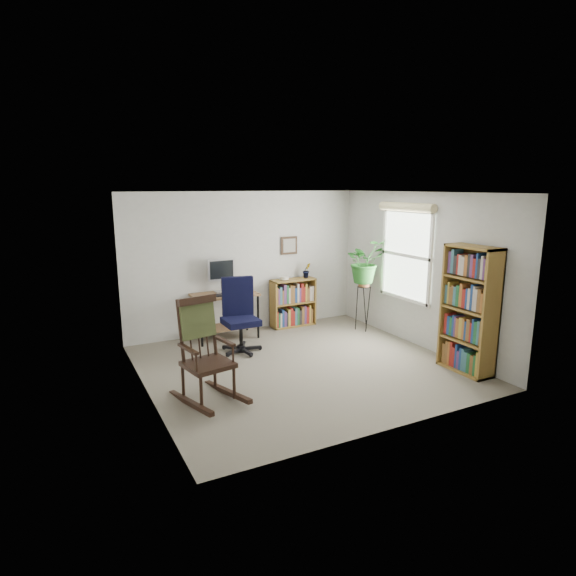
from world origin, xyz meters
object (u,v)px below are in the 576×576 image
desk (225,316)px  office_chair (241,316)px  rocking_chair (208,351)px  low_bookshelf (293,303)px  tall_bookshelf (469,310)px

desk → office_chair: size_ratio=0.92×
office_chair → rocking_chair: rocking_chair is taller
office_chair → rocking_chair: size_ratio=0.92×
rocking_chair → low_bookshelf: size_ratio=1.44×
desk → tall_bookshelf: (2.42, -2.87, 0.48)m
office_chair → low_bookshelf: (1.35, 0.88, -0.14)m
rocking_chair → tall_bookshelf: tall_bookshelf is taller
desk → tall_bookshelf: size_ratio=0.61×
desk → rocking_chair: bearing=-114.6°
office_chair → tall_bookshelf: size_ratio=0.67×
desk → rocking_chair: (-0.99, -2.18, 0.24)m
rocking_chair → low_bookshelf: bearing=33.6°
tall_bookshelf → rocking_chair: bearing=168.5°
desk → low_bookshelf: low_bookshelf is taller
desk → tall_bookshelf: bearing=-49.9°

